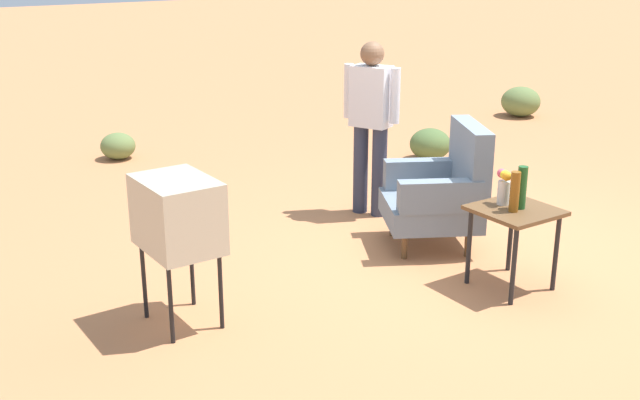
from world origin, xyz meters
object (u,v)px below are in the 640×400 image
object	(u,v)px
flower_vase	(504,185)
bottle_wine_green	(522,188)
armchair	(443,190)
tv_on_stand	(178,215)
side_table	(515,220)
person_standing	(371,118)
bottle_tall_amber	(515,192)

from	to	relation	value
flower_vase	bottle_wine_green	bearing A→B (deg)	15.93
armchair	tv_on_stand	world-z (taller)	armchair
tv_on_stand	side_table	bearing A→B (deg)	70.21
armchair	flower_vase	bearing A→B (deg)	-10.17
armchair	tv_on_stand	distance (m)	2.45
side_table	person_standing	size ratio (longest dim) A/B	0.38
armchair	bottle_wine_green	xyz separation A→B (m)	(0.94, -0.11, 0.29)
bottle_tall_amber	flower_vase	bearing A→B (deg)	160.31
armchair	flower_vase	size ratio (longest dim) A/B	4.00
person_standing	bottle_tall_amber	xyz separation A→B (m)	(1.97, -0.20, -0.16)
side_table	flower_vase	distance (m)	0.27
bottle_tall_amber	flower_vase	distance (m)	0.17
person_standing	flower_vase	size ratio (longest dim) A/B	6.19
armchair	bottle_tall_amber	xyz separation A→B (m)	(0.96, -0.20, 0.28)
person_standing	bottle_tall_amber	world-z (taller)	person_standing
bottle_tall_amber	armchair	bearing A→B (deg)	168.21
tv_on_stand	person_standing	bearing A→B (deg)	114.45
armchair	tv_on_stand	xyz separation A→B (m)	(0.10, -2.44, 0.28)
person_standing	flower_vase	distance (m)	1.82
armchair	side_table	bearing A→B (deg)	-8.38
side_table	bottle_wine_green	xyz separation A→B (m)	(0.01, 0.03, 0.25)
side_table	flower_vase	bearing A→B (deg)	-176.40
bottle_tall_amber	bottle_wine_green	size ratio (longest dim) A/B	0.94
side_table	tv_on_stand	bearing A→B (deg)	-109.79
person_standing	bottle_wine_green	world-z (taller)	person_standing
person_standing	bottle_wine_green	size ratio (longest dim) A/B	5.12
side_table	bottle_wine_green	distance (m)	0.25
armchair	bottle_tall_amber	distance (m)	1.02
bottle_tall_amber	bottle_wine_green	world-z (taller)	bottle_wine_green
bottle_tall_amber	bottle_wine_green	xyz separation A→B (m)	(-0.02, 0.10, 0.01)
armchair	bottle_wine_green	distance (m)	0.99
bottle_tall_amber	flower_vase	size ratio (longest dim) A/B	1.13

